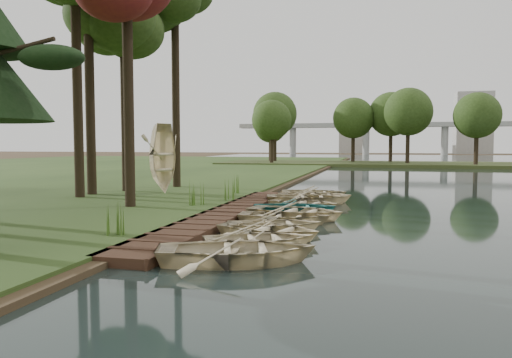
% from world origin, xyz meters
% --- Properties ---
extents(ground, '(300.00, 300.00, 0.00)m').
position_xyz_m(ground, '(0.00, 0.00, 0.00)').
color(ground, '#3D2F1D').
extents(boardwalk, '(1.60, 16.00, 0.30)m').
position_xyz_m(boardwalk, '(-1.60, 0.00, 0.15)').
color(boardwalk, '#342014').
rests_on(boardwalk, ground).
extents(peninsula, '(50.00, 14.00, 0.45)m').
position_xyz_m(peninsula, '(8.00, 50.00, 0.23)').
color(peninsula, '#39451E').
rests_on(peninsula, ground).
extents(far_trees, '(45.60, 5.60, 8.80)m').
position_xyz_m(far_trees, '(4.67, 50.00, 6.43)').
color(far_trees, black).
rests_on(far_trees, peninsula).
extents(bridge, '(95.90, 4.00, 8.60)m').
position_xyz_m(bridge, '(12.31, 120.00, 7.08)').
color(bridge, '#A5A5A0').
rests_on(bridge, ground).
extents(building_a, '(10.00, 8.00, 18.00)m').
position_xyz_m(building_a, '(30.00, 140.00, 9.00)').
color(building_a, '#A5A5A0').
rests_on(building_a, ground).
extents(building_b, '(8.00, 8.00, 12.00)m').
position_xyz_m(building_b, '(-5.00, 145.00, 6.00)').
color(building_b, '#A5A5A0').
rests_on(building_b, ground).
extents(rowboat_0, '(4.44, 3.75, 0.78)m').
position_xyz_m(rowboat_0, '(0.92, -6.83, 0.44)').
color(rowboat_0, beige).
rests_on(rowboat_0, water).
extents(rowboat_1, '(3.70, 3.27, 0.63)m').
position_xyz_m(rowboat_1, '(1.02, -5.00, 0.37)').
color(rowboat_1, beige).
rests_on(rowboat_1, water).
extents(rowboat_2, '(3.75, 3.11, 0.67)m').
position_xyz_m(rowboat_2, '(0.94, -3.51, 0.39)').
color(rowboat_2, beige).
rests_on(rowboat_2, water).
extents(rowboat_3, '(3.61, 3.07, 0.63)m').
position_xyz_m(rowboat_3, '(0.90, -2.45, 0.37)').
color(rowboat_3, beige).
rests_on(rowboat_3, water).
extents(rowboat_4, '(3.33, 2.43, 0.68)m').
position_xyz_m(rowboat_4, '(0.87, -0.73, 0.39)').
color(rowboat_4, beige).
rests_on(rowboat_4, water).
extents(rowboat_5, '(4.11, 3.28, 0.76)m').
position_xyz_m(rowboat_5, '(1.08, 0.32, 0.43)').
color(rowboat_5, beige).
rests_on(rowboat_5, water).
extents(rowboat_6, '(3.73, 2.96, 0.69)m').
position_xyz_m(rowboat_6, '(0.82, 1.74, 0.40)').
color(rowboat_6, teal).
rests_on(rowboat_6, water).
extents(rowboat_7, '(3.67, 3.06, 0.66)m').
position_xyz_m(rowboat_7, '(0.92, 3.49, 0.38)').
color(rowboat_7, beige).
rests_on(rowboat_7, water).
extents(rowboat_8, '(4.31, 3.44, 0.80)m').
position_xyz_m(rowboat_8, '(0.88, 5.09, 0.45)').
color(rowboat_8, beige).
rests_on(rowboat_8, water).
extents(rowboat_9, '(3.90, 2.98, 0.75)m').
position_xyz_m(rowboat_9, '(1.02, 6.43, 0.43)').
color(rowboat_9, beige).
rests_on(rowboat_9, water).
extents(rowboat_10, '(3.61, 2.70, 0.71)m').
position_xyz_m(rowboat_10, '(0.74, 8.05, 0.41)').
color(rowboat_10, beige).
rests_on(rowboat_10, water).
extents(stored_rowboat, '(4.28, 3.62, 0.75)m').
position_xyz_m(stored_rowboat, '(-6.81, 5.90, 0.68)').
color(stored_rowboat, beige).
rests_on(stored_rowboat, bank).
extents(tree_4, '(4.28, 4.28, 10.19)m').
position_xyz_m(tree_4, '(-9.44, 6.76, 8.59)').
color(tree_4, black).
rests_on(tree_4, bank).
extents(reeds_0, '(0.60, 0.60, 0.96)m').
position_xyz_m(reeds_0, '(-3.13, -5.43, 0.78)').
color(reeds_0, '#3F661E').
rests_on(reeds_0, bank).
extents(reeds_1, '(0.60, 0.60, 0.92)m').
position_xyz_m(reeds_1, '(-2.60, 3.95, 0.76)').
color(reeds_1, '#3F661E').
rests_on(reeds_1, bank).
extents(reeds_2, '(0.60, 0.60, 1.01)m').
position_xyz_m(reeds_2, '(-3.37, 1.74, 0.80)').
color(reeds_2, '#3F661E').
rests_on(reeds_2, bank).
extents(reeds_3, '(0.60, 0.60, 0.89)m').
position_xyz_m(reeds_3, '(-3.19, 7.01, 0.75)').
color(reeds_3, '#3F661E').
rests_on(reeds_3, bank).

